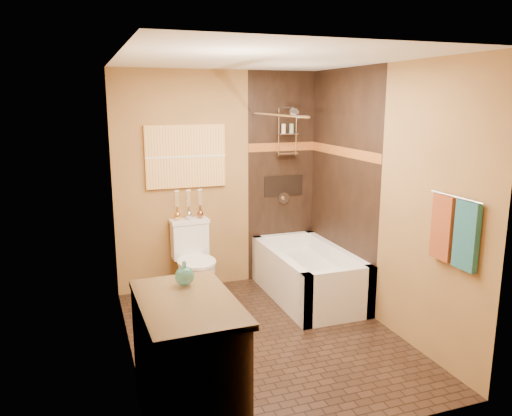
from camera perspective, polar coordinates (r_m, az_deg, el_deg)
name	(u,v)px	position (r m, az deg, el deg)	size (l,w,h in m)	color
floor	(264,337)	(4.81, 0.94, -14.51)	(3.00, 3.00, 0.00)	black
wall_left	(125,217)	(4.14, -14.76, -0.98)	(0.02, 3.00, 2.50)	#A77C40
wall_right	(382,198)	(4.94, 14.16, 1.17)	(0.02, 3.00, 2.50)	#A77C40
wall_back	(219,181)	(5.80, -4.22, 3.12)	(2.40, 0.02, 2.50)	#A77C40
wall_front	(352,255)	(3.08, 10.89, -5.33)	(2.40, 0.02, 2.50)	#A77C40
ceiling	(265,59)	(4.31, 1.06, 16.67)	(3.00, 3.00, 0.00)	silver
alcove_tile_back	(281,177)	(6.04, 2.93, 3.50)	(0.85, 0.01, 2.50)	black
alcove_tile_right	(342,185)	(5.56, 9.79, 2.58)	(0.01, 1.50, 2.50)	black
mosaic_band_back	(282,147)	(5.98, 3.01, 6.99)	(0.85, 0.01, 0.10)	brown
mosaic_band_right	(342,152)	(5.51, 9.84, 6.37)	(0.01, 1.50, 0.10)	brown
alcove_niche	(283,186)	(6.06, 3.16, 2.57)	(0.50, 0.01, 0.25)	black
shower_fixtures	(287,144)	(5.90, 3.61, 7.36)	(0.24, 0.33, 1.16)	silver
curtain_rod	(276,115)	(5.14, 2.29, 10.60)	(0.03, 0.03, 1.55)	silver
towel_bar	(456,197)	(4.05, 21.90, 1.15)	(0.02, 0.02, 0.55)	silver
towel_teal	(466,236)	(4.02, 22.92, -2.96)	(0.05, 0.22, 0.52)	#1C525D
towel_rust	(443,228)	(4.21, 20.56, -2.11)	(0.05, 0.22, 0.52)	maroon
sunset_painting	(186,156)	(5.64, -8.03, 5.86)	(0.90, 0.04, 0.70)	gold
vanity_mirror	(140,212)	(3.11, -13.14, -0.49)	(0.01, 1.00, 0.90)	white
bathtub	(308,278)	(5.65, 5.94, -7.97)	(0.80, 1.50, 0.55)	white
toilet	(194,260)	(5.62, -7.12, -5.87)	(0.44, 0.64, 0.85)	white
vanity	(188,362)	(3.53, -7.82, -17.06)	(0.64, 1.03, 0.89)	black
teal_bottle	(184,273)	(3.55, -8.18, -7.41)	(0.14, 0.14, 0.22)	#256F5E
bud_vases	(189,204)	(5.64, -7.70, 0.49)	(0.33, 0.07, 0.33)	gold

